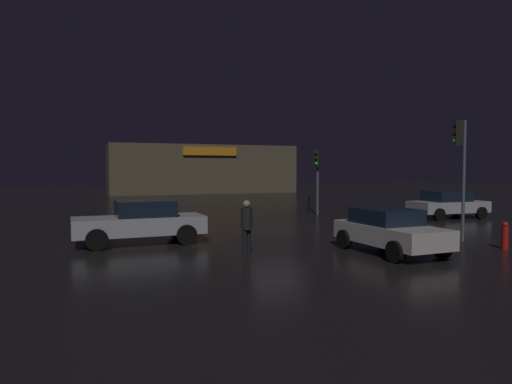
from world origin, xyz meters
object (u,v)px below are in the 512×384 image
(car_crossing, at_px, (389,230))
(car_near, at_px, (448,204))
(store_building, at_px, (203,169))
(fire_hydrant, at_px, (505,236))
(traffic_signal_opposite, at_px, (317,168))
(pedestrian, at_px, (247,224))
(traffic_signal_main, at_px, (461,150))
(car_far, at_px, (141,222))

(car_crossing, bearing_deg, car_near, 37.89)
(store_building, relative_size, car_crossing, 5.26)
(fire_hydrant, bearing_deg, traffic_signal_opposite, 91.60)
(car_crossing, height_order, pedestrian, pedestrian)
(car_crossing, bearing_deg, traffic_signal_main, 14.64)
(store_building, height_order, car_crossing, store_building)
(car_crossing, bearing_deg, traffic_signal_opposite, 72.23)
(store_building, xyz_separation_m, car_crossing, (-3.70, -37.94, -1.92))
(traffic_signal_main, bearing_deg, car_far, 161.92)
(car_near, bearing_deg, traffic_signal_main, -131.33)
(car_near, relative_size, pedestrian, 2.46)
(traffic_signal_opposite, bearing_deg, traffic_signal_main, -88.82)
(store_building, relative_size, car_far, 4.50)
(pedestrian, xyz_separation_m, fire_hydrant, (8.37, -1.87, -0.54))
(traffic_signal_main, distance_m, car_near, 8.78)
(traffic_signal_main, height_order, car_far, traffic_signal_main)
(traffic_signal_main, relative_size, pedestrian, 2.58)
(traffic_signal_opposite, xyz_separation_m, pedestrian, (-8.03, -10.31, -1.71))
(traffic_signal_main, distance_m, fire_hydrant, 3.42)
(car_crossing, height_order, fire_hydrant, car_crossing)
(car_far, bearing_deg, traffic_signal_main, -18.08)
(car_crossing, distance_m, fire_hydrant, 4.07)
(store_building, height_order, traffic_signal_opposite, store_building)
(car_far, xyz_separation_m, fire_hydrant, (11.06, -5.41, -0.34))
(store_building, relative_size, traffic_signal_opposite, 5.40)
(car_near, height_order, fire_hydrant, car_near)
(store_building, relative_size, traffic_signal_main, 4.63)
(car_near, bearing_deg, car_far, -170.56)
(fire_hydrant, bearing_deg, pedestrian, 167.38)
(car_near, relative_size, car_crossing, 1.08)
(car_far, height_order, pedestrian, pedestrian)
(car_near, xyz_separation_m, car_crossing, (-9.40, -7.31, -0.04))
(car_far, relative_size, fire_hydrant, 4.96)
(traffic_signal_opposite, relative_size, pedestrian, 2.21)
(traffic_signal_opposite, height_order, car_far, traffic_signal_opposite)
(car_near, bearing_deg, pedestrian, -155.54)
(traffic_signal_opposite, xyz_separation_m, car_crossing, (-3.64, -11.35, -1.98))
(pedestrian, distance_m, fire_hydrant, 8.60)
(store_building, height_order, car_far, store_building)
(car_far, bearing_deg, traffic_signal_opposite, 32.30)
(traffic_signal_main, distance_m, car_crossing, 4.75)
(traffic_signal_main, bearing_deg, store_building, 90.23)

